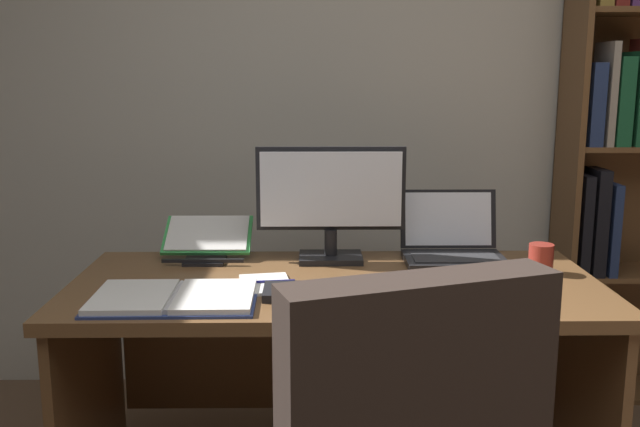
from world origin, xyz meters
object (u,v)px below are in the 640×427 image
Objects in this scene: laptop at (452,246)px; reading_stand_with_book at (207,239)px; desk at (334,332)px; pen at (272,281)px; coffee_mug at (541,259)px; notepad at (266,284)px; keyboard at (334,292)px; computer_mouse at (436,289)px; open_binder at (174,298)px; monitor at (331,203)px.

reading_stand_with_book is (-0.87, 0.05, 0.02)m from laptop.
desk is 0.32m from pen.
laptop is 1.11× the size of reading_stand_with_book.
reading_stand_with_book reaches higher than coffee_mug.
reading_stand_with_book is at bearing 123.22° from notepad.
reading_stand_with_book reaches higher than keyboard.
keyboard is 1.35× the size of reading_stand_with_book.
laptop is at bearing 72.39° from computer_mouse.
keyboard reaches higher than desk.
coffee_mug reaches higher than notepad.
laptop is 0.73× the size of open_binder.
computer_mouse is (0.29, -0.23, 0.22)m from desk.
computer_mouse is 0.77m from open_binder.
reading_stand_with_book is at bearing 173.76° from monitor.
notepad is (-0.21, -0.30, -0.20)m from monitor.
open_binder is 3.41× the size of pen.
notepad is at bearing -154.55° from laptop.
keyboard is at bearing -90.00° from monitor.
computer_mouse is 0.50m from pen.
computer_mouse reaches higher than keyboard.
computer_mouse is at bearing -11.66° from pen.
computer_mouse is 0.22× the size of open_binder.
open_binder reaches higher than notepad.
pen is (-0.49, 0.10, -0.01)m from computer_mouse.
desk is 0.31m from keyboard.
computer_mouse is 1.07× the size of coffee_mug.
keyboard is 4.04× the size of computer_mouse.
monitor reaches higher than keyboard.
desk is at bearing 32.73° from pen.
monitor is 1.49× the size of laptop.
computer_mouse is 0.33× the size of reading_stand_with_book.
monitor is at bearing 92.71° from desk.
open_binder is (-0.46, -0.45, -0.19)m from monitor.
laptop reaches higher than keyboard.
computer_mouse is at bearing -107.61° from laptop.
open_binder is (-0.89, -0.45, -0.04)m from laptop.
laptop is at bearing 43.35° from keyboard.
notepad is at bearing 180.00° from pen.
pen is (-0.62, -0.30, -0.04)m from laptop.
monitor is 0.68m from open_binder.
coffee_mug is (0.89, 0.13, 0.04)m from notepad.
pen is at bearing -54.54° from reading_stand_with_book.
laptop is at bearing 26.17° from pen.
laptop is 3.33× the size of computer_mouse.
pen is at bearing 0.00° from notepad.
laptop is 0.69m from pen.
coffee_mug is (0.38, 0.23, 0.03)m from computer_mouse.
pen is at bearing 28.05° from open_binder.
pen is at bearing -122.06° from monitor.
laptop is (0.42, 0.18, 0.25)m from desk.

